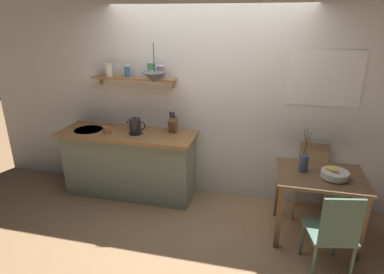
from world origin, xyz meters
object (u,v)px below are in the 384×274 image
(dining_table, at_px, (319,186))
(twig_vase, at_px, (304,162))
(electric_kettle, at_px, (135,126))
(pendant_lamp, at_px, (155,78))
(knife_block, at_px, (173,124))
(dining_chair_near, at_px, (333,231))
(fruit_bowl, at_px, (335,174))
(dining_chair_far, at_px, (312,176))
(coffee_mug_by_sink, at_px, (107,130))

(dining_table, xyz_separation_m, twig_vase, (-0.19, 0.05, 0.24))
(twig_vase, relative_size, electric_kettle, 1.92)
(twig_vase, height_order, pendant_lamp, pendant_lamp)
(twig_vase, xyz_separation_m, knife_block, (-1.62, 0.47, 0.16))
(dining_chair_near, distance_m, fruit_bowl, 0.64)
(dining_chair_far, distance_m, knife_block, 1.86)
(knife_block, relative_size, pendant_lamp, 0.60)
(coffee_mug_by_sink, bearing_deg, pendant_lamp, 1.29)
(coffee_mug_by_sink, relative_size, pendant_lamp, 0.25)
(electric_kettle, relative_size, pendant_lamp, 0.53)
(fruit_bowl, distance_m, knife_block, 2.02)
(electric_kettle, xyz_separation_m, knife_block, (0.46, 0.17, 0.01))
(dining_chair_near, relative_size, twig_vase, 1.87)
(fruit_bowl, xyz_separation_m, knife_block, (-1.92, 0.58, 0.21))
(electric_kettle, height_order, pendant_lamp, pendant_lamp)
(pendant_lamp, bearing_deg, fruit_bowl, -9.69)
(dining_table, distance_m, electric_kettle, 2.32)
(fruit_bowl, height_order, twig_vase, twig_vase)
(dining_chair_near, xyz_separation_m, dining_chair_far, (-0.08, 1.10, 0.01))
(dining_chair_near, bearing_deg, fruit_bowl, 84.75)
(dining_chair_near, distance_m, pendant_lamp, 2.50)
(dining_table, relative_size, fruit_bowl, 3.30)
(dining_table, bearing_deg, fruit_bowl, -26.43)
(dining_table, xyz_separation_m, electric_kettle, (-2.26, 0.35, 0.38))
(dining_chair_near, height_order, fruit_bowl, dining_chair_near)
(dining_chair_far, height_order, pendant_lamp, pendant_lamp)
(dining_table, xyz_separation_m, knife_block, (-1.80, 0.52, 0.39))
(pendant_lamp, bearing_deg, electric_kettle, 169.68)
(dining_table, relative_size, pendant_lamp, 1.90)
(dining_table, xyz_separation_m, pendant_lamp, (-1.95, 0.29, 1.03))
(twig_vase, distance_m, pendant_lamp, 1.95)
(electric_kettle, relative_size, knife_block, 0.89)
(dining_table, xyz_separation_m, fruit_bowl, (0.12, -0.06, 0.18))
(electric_kettle, bearing_deg, dining_chair_near, -22.39)
(dining_chair_near, relative_size, pendant_lamp, 1.91)
(dining_chair_near, bearing_deg, coffee_mug_by_sink, 161.83)
(dining_chair_far, relative_size, knife_block, 3.17)
(dining_chair_far, relative_size, pendant_lamp, 1.90)
(twig_vase, bearing_deg, pendant_lamp, 171.96)
(dining_chair_far, bearing_deg, twig_vase, -110.90)
(dining_table, bearing_deg, dining_chair_near, -83.57)
(dining_chair_far, bearing_deg, pendant_lamp, -174.13)
(fruit_bowl, bearing_deg, pendant_lamp, 170.31)
(twig_vase, bearing_deg, dining_chair_far, 69.10)
(fruit_bowl, relative_size, coffee_mug_by_sink, 2.33)
(dining_chair_near, bearing_deg, dining_chair_far, 94.39)
(dining_table, distance_m, pendant_lamp, 2.23)
(dining_table, distance_m, dining_chair_far, 0.51)
(electric_kettle, xyz_separation_m, coffee_mug_by_sink, (-0.37, -0.07, -0.05))
(knife_block, distance_m, coffee_mug_by_sink, 0.87)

